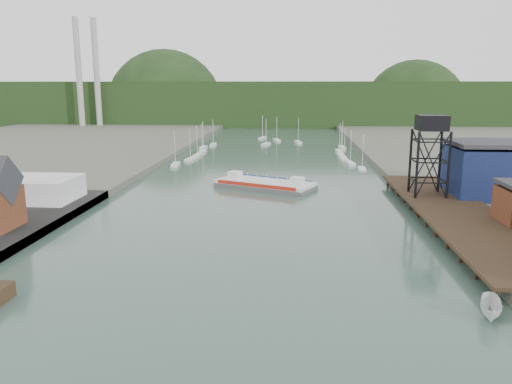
# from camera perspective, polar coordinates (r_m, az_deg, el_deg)

# --- Properties ---
(ground) EXTENTS (600.00, 600.00, 0.00)m
(ground) POSITION_cam_1_polar(r_m,az_deg,el_deg) (49.75, -5.51, -16.63)
(ground) COLOR #2E4841
(ground) RESTS_ON ground
(east_pier) EXTENTS (14.00, 70.00, 2.45)m
(east_pier) POSITION_cam_1_polar(r_m,az_deg,el_deg) (95.25, 21.99, -2.14)
(east_pier) COLOR black
(east_pier) RESTS_ON ground
(white_shed) EXTENTS (18.00, 12.00, 4.50)m
(white_shed) POSITION_cam_1_polar(r_m,az_deg,el_deg) (108.27, -24.42, 0.35)
(white_shed) COLOR silver
(white_shed) RESTS_ON west_quay
(lift_tower) EXTENTS (6.50, 6.50, 16.00)m
(lift_tower) POSITION_cam_1_polar(r_m,az_deg,el_deg) (104.89, 19.42, 6.92)
(lift_tower) COLOR black
(lift_tower) RESTS_ON east_pier
(blue_shed) EXTENTS (20.50, 14.50, 11.30)m
(blue_shed) POSITION_cam_1_polar(r_m,az_deg,el_deg) (112.54, 26.24, 2.26)
(blue_shed) COLOR #0B0B33
(blue_shed) RESTS_ON east_land
(marina_sailboats) EXTENTS (57.71, 92.65, 0.90)m
(marina_sailboats) POSITION_cam_1_polar(r_m,az_deg,el_deg) (183.10, 1.80, 4.71)
(marina_sailboats) COLOR silver
(marina_sailboats) RESTS_ON ground
(smokestacks) EXTENTS (11.20, 8.20, 60.00)m
(smokestacks) POSITION_cam_1_polar(r_m,az_deg,el_deg) (298.09, -18.67, 12.66)
(smokestacks) COLOR #A2A19D
(smokestacks) RESTS_ON ground
(distant_hills) EXTENTS (500.00, 120.00, 80.00)m
(distant_hills) POSITION_cam_1_polar(r_m,az_deg,el_deg) (344.77, 2.32, 9.85)
(distant_hills) COLOR black
(distant_hills) RESTS_ON ground
(chain_ferry) EXTENTS (24.87, 18.14, 3.33)m
(chain_ferry) POSITION_cam_1_polar(r_m,az_deg,el_deg) (118.15, 1.03, 0.92)
(chain_ferry) COLOR #535255
(chain_ferry) RESTS_ON ground
(motorboat) EXTENTS (3.78, 5.93, 2.14)m
(motorboat) POSITION_cam_1_polar(r_m,az_deg,el_deg) (58.71, 25.29, -11.97)
(motorboat) COLOR silver
(motorboat) RESTS_ON ground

